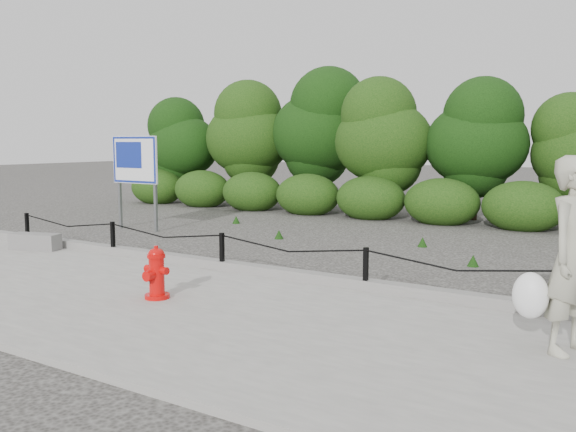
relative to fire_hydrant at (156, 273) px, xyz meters
The scene contains 9 objects.
ground 1.92m from the fire_hydrant, 101.47° to the left, with size 90.00×90.00×0.00m, color #2D2B28.
sidewalk 0.55m from the fire_hydrant, 156.92° to the right, with size 14.00×4.00×0.08m, color gray.
curb 1.95m from the fire_hydrant, 101.18° to the left, with size 14.00×0.22×0.14m, color slate.
chain_barrier 1.88m from the fire_hydrant, 101.47° to the left, with size 10.06×0.06×0.60m.
treeline 10.95m from the fire_hydrant, 89.46° to the left, with size 19.94×3.69×4.75m.
fire_hydrant is the anchor object (origin of this frame).
pedestrian 4.91m from the fire_hydrant, ahead, with size 0.87×0.82×1.91m.
concrete_block 4.75m from the fire_hydrant, 162.67° to the left, with size 0.95×0.33×0.30m, color slate.
advertising_sign 7.07m from the fire_hydrant, 138.18° to the left, with size 1.40×0.13×2.24m.
Camera 1 is at (5.97, -7.49, 2.12)m, focal length 38.00 mm.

